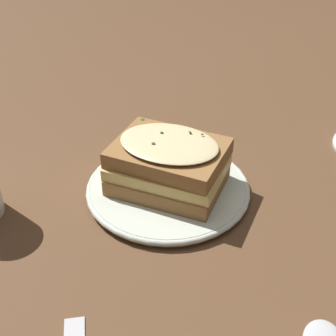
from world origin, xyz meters
TOP-DOWN VIEW (x-y plane):
  - ground_plane at (0.00, 0.00)m, footprint 2.40×2.40m
  - dinner_plate at (0.02, 0.02)m, footprint 0.24×0.24m
  - sandwich at (0.02, 0.02)m, footprint 0.15×0.18m

SIDE VIEW (x-z plane):
  - ground_plane at x=0.00m, z-range 0.00..0.00m
  - dinner_plate at x=0.02m, z-range 0.00..0.02m
  - sandwich at x=0.02m, z-range 0.01..0.09m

